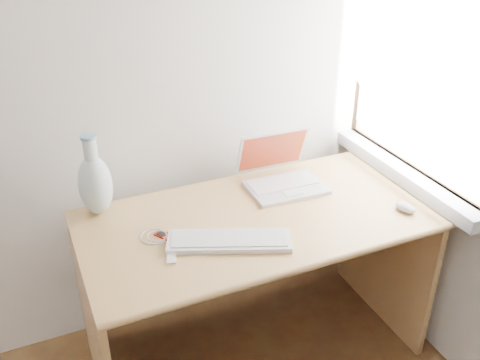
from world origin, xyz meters
name	(u,v)px	position (x,y,z in m)	size (l,w,h in m)	color
window	(423,67)	(1.72, 1.30, 1.28)	(0.11, 0.99, 1.10)	white
desk	(248,248)	(0.96, 1.37, 0.54)	(1.43, 0.71, 0.75)	tan
laptop	(282,174)	(1.17, 1.48, 0.81)	(0.34, 0.28, 0.23)	silver
external_keyboard	(229,241)	(0.78, 1.16, 0.76)	(0.48, 0.31, 0.02)	white
mouse	(406,207)	(1.54, 1.07, 0.77)	(0.06, 0.09, 0.03)	silver
ipod	(166,236)	(0.58, 1.29, 0.76)	(0.08, 0.10, 0.01)	red
cable_coil	(154,236)	(0.53, 1.31, 0.76)	(0.11, 0.11, 0.01)	white
remote	(172,256)	(0.56, 1.16, 0.76)	(0.03, 0.09, 0.01)	white
vase	(95,183)	(0.38, 1.57, 0.89)	(0.13, 0.13, 0.35)	white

